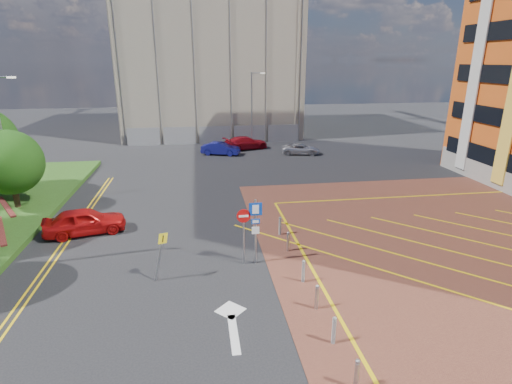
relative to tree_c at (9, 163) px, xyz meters
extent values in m
plane|color=black|center=(13.50, -10.00, -3.19)|extent=(140.00, 140.00, 0.00)
cube|color=maroon|center=(0.70, -4.00, -2.99)|extent=(2.29, 4.27, 0.40)
cube|color=maroon|center=(-0.70, 0.00, -2.99)|extent=(2.69, 4.06, 0.40)
cylinder|color=#3D2B1C|center=(0.00, 0.00, -1.99)|extent=(0.36, 0.36, 1.80)
sphere|color=#0F390C|center=(0.00, 0.00, 0.01)|extent=(4.00, 4.00, 4.00)
cylinder|color=#9EA0A8|center=(-1.00, 2.00, 1.11)|extent=(0.16, 0.16, 8.00)
cylinder|color=#9EA0A8|center=(-0.40, 2.00, 4.99)|extent=(1.20, 0.10, 0.10)
cube|color=silver|center=(0.20, 2.00, 4.96)|extent=(0.50, 0.15, 0.12)
cylinder|color=#9EA0A8|center=(17.50, 18.00, 0.81)|extent=(0.16, 0.16, 8.00)
cylinder|color=#9EA0A8|center=(18.10, 18.00, 4.69)|extent=(1.20, 0.10, 0.10)
cube|color=silver|center=(18.70, 18.00, 4.66)|extent=(0.50, 0.15, 0.12)
cylinder|color=#9EA0A8|center=(14.00, -9.00, -1.59)|extent=(0.10, 0.10, 3.20)
cube|color=#0A3BB0|center=(14.00, -9.03, -0.44)|extent=(0.60, 0.04, 0.60)
cube|color=white|center=(14.00, -9.06, -0.44)|extent=(0.30, 0.02, 0.42)
cube|color=#0A3BB0|center=(14.00, -9.03, -1.04)|extent=(0.40, 0.04, 0.25)
cube|color=white|center=(14.00, -9.06, -1.04)|extent=(0.28, 0.02, 0.14)
cube|color=white|center=(14.00, -9.03, -1.49)|extent=(0.35, 0.04, 0.35)
cylinder|color=#9EA0A8|center=(13.45, -9.00, -1.84)|extent=(0.08, 0.08, 2.70)
cylinder|color=red|center=(13.45, -9.03, -0.74)|extent=(0.64, 0.04, 0.64)
cube|color=white|center=(13.45, -9.06, -0.74)|extent=(0.44, 0.02, 0.10)
cylinder|color=#9EA0A8|center=(9.68, -9.94, -2.09)|extent=(0.57, 0.08, 2.16)
cube|color=yellow|center=(9.90, -9.97, -1.19)|extent=(0.41, 0.41, 0.54)
cylinder|color=#9EA0A8|center=(15.80, -17.00, -2.72)|extent=(0.14, 0.14, 0.90)
cylinder|color=black|center=(15.80, -15.00, -2.72)|extent=(0.14, 0.14, 0.90)
cylinder|color=#9EA0A8|center=(15.80, -13.00, -2.72)|extent=(0.14, 0.14, 0.90)
cylinder|color=black|center=(15.80, -11.00, -2.72)|extent=(0.14, 0.14, 0.90)
cylinder|color=#9EA0A8|center=(15.80, -8.00, -2.72)|extent=(0.14, 0.14, 0.90)
cylinder|color=black|center=(15.80, -6.00, -2.72)|extent=(0.14, 0.14, 0.90)
cube|color=#A49886|center=(13.50, 30.00, 7.81)|extent=(21.20, 19.20, 22.00)
cube|color=gray|center=(14.50, 20.00, -2.19)|extent=(21.60, 0.06, 2.00)
imported|color=red|center=(5.16, -4.25, -2.46)|extent=(4.57, 2.66, 1.46)
imported|color=navy|center=(13.78, 14.13, -2.55)|extent=(4.11, 2.48, 1.28)
imported|color=#A40E1C|center=(16.64, 16.43, -2.50)|extent=(5.15, 3.32, 1.39)
imported|color=#B6B5BD|center=(21.91, 13.23, -2.66)|extent=(4.15, 2.58, 1.07)
camera|label=1|loc=(11.57, -25.77, 5.98)|focal=28.00mm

